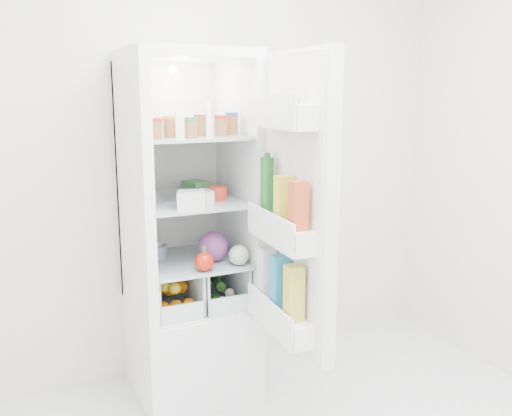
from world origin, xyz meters
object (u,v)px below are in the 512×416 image
refrigerator (188,271)px  mushroom_bowl (154,251)px  red_cabbage (213,246)px  fridge_door (293,210)px

refrigerator → mushroom_bowl: 0.20m
red_cabbage → mushroom_bowl: size_ratio=1.15×
refrigerator → fridge_door: (0.28, -0.64, 0.43)m
refrigerator → red_cabbage: 0.23m
refrigerator → mushroom_bowl: (-0.16, 0.06, 0.11)m
red_cabbage → fridge_door: 0.59m
mushroom_bowl → red_cabbage: bearing=-38.2°
red_cabbage → mushroom_bowl: (-0.25, 0.20, -0.05)m
mushroom_bowl → fridge_door: (0.44, -0.70, 0.31)m
refrigerator → fridge_door: refrigerator is taller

